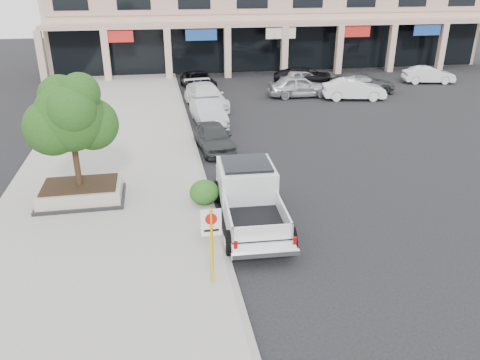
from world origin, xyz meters
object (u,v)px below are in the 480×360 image
at_px(planter_tree, 74,116).
at_px(curb_car_c, 206,96).
at_px(curb_car_d, 198,81).
at_px(no_parking_sign, 212,236).
at_px(curb_car_a, 214,137).
at_px(pickup_truck, 251,199).
at_px(lot_car_e, 303,78).
at_px(lot_car_c, 362,83).
at_px(lot_car_f, 429,75).
at_px(planter, 81,192).
at_px(lot_car_d, 307,77).
at_px(lot_car_a, 299,86).
at_px(curb_car_b, 208,112).
at_px(lot_car_b, 354,89).

relative_size(planter_tree, curb_car_c, 0.76).
bearing_deg(curb_car_d, no_parking_sign, -99.73).
distance_m(no_parking_sign, curb_car_a, 11.40).
relative_size(pickup_truck, lot_car_e, 1.48).
distance_m(lot_car_c, lot_car_f, 7.06).
distance_m(planter, planter_tree, 2.95).
xyz_separation_m(no_parking_sign, pickup_truck, (1.79, 3.49, -0.70)).
distance_m(lot_car_c, lot_car_d, 4.37).
bearing_deg(curb_car_c, lot_car_e, 23.54).
xyz_separation_m(planter, no_parking_sign, (4.24, -6.14, 1.16)).
xyz_separation_m(lot_car_d, lot_car_f, (10.13, -0.67, -0.05)).
bearing_deg(curb_car_c, curb_car_a, -101.22).
xyz_separation_m(planter_tree, curb_car_c, (6.20, 13.30, -2.65)).
xyz_separation_m(curb_car_d, lot_car_d, (8.60, -0.35, 0.05)).
distance_m(curb_car_d, lot_car_c, 12.38).
distance_m(planter, curb_car_a, 7.71).
relative_size(curb_car_a, lot_car_a, 0.87).
distance_m(planter_tree, pickup_truck, 6.98).
distance_m(no_parking_sign, curb_car_b, 15.83).
bearing_deg(curb_car_a, planter_tree, -144.14).
bearing_deg(no_parking_sign, lot_car_f, 49.12).
height_order(lot_car_c, lot_car_e, lot_car_c).
distance_m(no_parking_sign, lot_car_b, 23.67).
bearing_deg(lot_car_c, planter_tree, 143.91).
bearing_deg(pickup_truck, curb_car_a, 94.69).
distance_m(planter_tree, curb_car_a, 8.00).
height_order(no_parking_sign, lot_car_b, no_parking_sign).
relative_size(planter, lot_car_d, 0.62).
bearing_deg(planter_tree, lot_car_f, 35.52).
height_order(lot_car_d, lot_car_e, lot_car_d).
bearing_deg(planter, no_parking_sign, -55.40).
relative_size(lot_car_b, lot_car_c, 0.88).
xyz_separation_m(no_parking_sign, lot_car_a, (9.09, 21.43, -0.86)).
bearing_deg(curb_car_d, lot_car_c, -19.35).
height_order(lot_car_a, lot_car_e, lot_car_a).
relative_size(pickup_truck, lot_car_a, 1.31).
height_order(planter, lot_car_f, lot_car_f).
height_order(curb_car_b, lot_car_c, curb_car_b).
relative_size(lot_car_e, lot_car_f, 0.99).
bearing_deg(lot_car_f, curb_car_b, 124.61).
bearing_deg(curb_car_b, lot_car_d, 41.36).
bearing_deg(curb_car_b, lot_car_f, 19.73).
xyz_separation_m(lot_car_b, lot_car_e, (-2.26, 4.56, -0.03)).
height_order(lot_car_b, lot_car_f, lot_car_b).
distance_m(pickup_truck, curb_car_b, 12.21).
bearing_deg(lot_car_a, pickup_truck, 159.22).
distance_m(planter, lot_car_f, 30.91).
xyz_separation_m(planter, curb_car_c, (6.34, 13.45, 0.29)).
distance_m(planter_tree, lot_car_e, 23.46).
height_order(planter_tree, pickup_truck, planter_tree).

